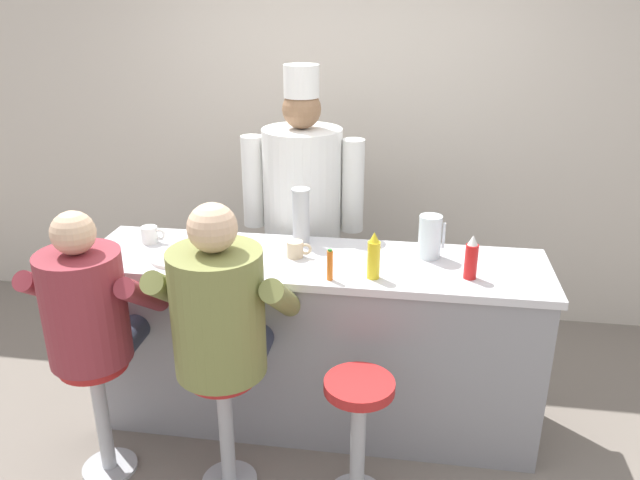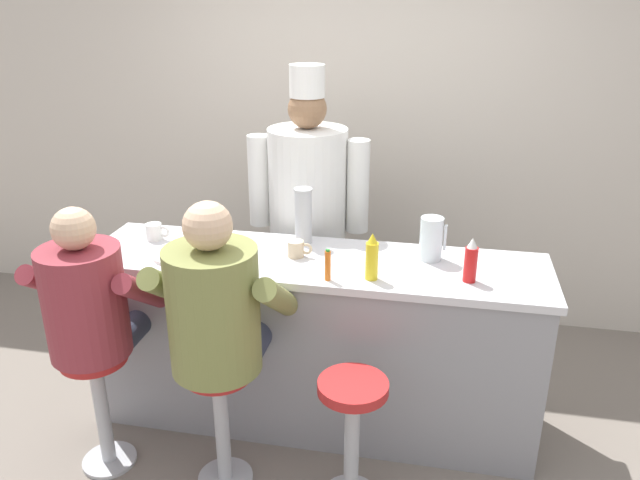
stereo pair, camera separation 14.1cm
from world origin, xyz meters
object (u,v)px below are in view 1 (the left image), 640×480
object	(u,v)px
breakfast_plate	(175,258)
mustard_bottle_yellow	(374,257)
ketchup_bottle_red	(471,258)
diner_seated_maroon	(90,313)
water_pitcher_clear	(430,237)
cook_in_whites_near	(303,209)
diner_seated_olive	(221,317)
empty_stool_round	(358,421)
cereal_bowl	(215,267)
coffee_mug_white	(150,235)
coffee_mug_tan	(296,249)
cup_stack_steel	(301,216)
hot_sauce_bottle_orange	(330,265)

from	to	relation	value
breakfast_plate	mustard_bottle_yellow	bearing A→B (deg)	-3.23
ketchup_bottle_red	diner_seated_maroon	bearing A→B (deg)	-165.81
water_pitcher_clear	cook_in_whites_near	xyz separation A→B (m)	(-0.75, 0.49, -0.06)
diner_seated_olive	empty_stool_round	distance (m)	0.79
diner_seated_olive	empty_stool_round	size ratio (longest dim) A/B	2.21
breakfast_plate	diner_seated_maroon	xyz separation A→B (m)	(-0.26, -0.43, -0.11)
water_pitcher_clear	cereal_bowl	xyz separation A→B (m)	(-1.05, -0.34, -0.09)
coffee_mug_white	water_pitcher_clear	bearing A→B (deg)	1.02
mustard_bottle_yellow	ketchup_bottle_red	bearing A→B (deg)	8.22
cereal_bowl	diner_seated_maroon	bearing A→B (deg)	-146.67
cereal_bowl	diner_seated_maroon	size ratio (longest dim) A/B	0.12
coffee_mug_tan	diner_seated_maroon	world-z (taller)	diner_seated_maroon
empty_stool_round	cook_in_whites_near	xyz separation A→B (m)	(-0.47, 1.20, 0.60)
ketchup_bottle_red	cup_stack_steel	xyz separation A→B (m)	(-0.89, 0.33, 0.05)
water_pitcher_clear	empty_stool_round	xyz separation A→B (m)	(-0.29, -0.70, -0.65)
breakfast_plate	diner_seated_olive	xyz separation A→B (m)	(0.37, -0.43, -0.08)
cereal_bowl	diner_seated_olive	xyz separation A→B (m)	(0.13, -0.33, -0.09)
hot_sauce_bottle_orange	coffee_mug_tan	world-z (taller)	hot_sauce_bottle_orange
cereal_bowl	cook_in_whites_near	size ratio (longest dim) A/B	0.09
breakfast_plate	cup_stack_steel	distance (m)	0.70
coffee_mug_white	cup_stack_steel	bearing A→B (deg)	8.74
breakfast_plate	cook_in_whites_near	world-z (taller)	cook_in_whites_near
hot_sauce_bottle_orange	cook_in_whites_near	world-z (taller)	cook_in_whites_near
diner_seated_maroon	breakfast_plate	bearing A→B (deg)	59.25
mustard_bottle_yellow	cup_stack_steel	size ratio (longest dim) A/B	0.76
breakfast_plate	diner_seated_olive	bearing A→B (deg)	-48.89
ketchup_bottle_red	mustard_bottle_yellow	distance (m)	0.47
breakfast_plate	coffee_mug_tan	size ratio (longest dim) A/B	1.86
water_pitcher_clear	cereal_bowl	world-z (taller)	water_pitcher_clear
cup_stack_steel	diner_seated_olive	size ratio (longest dim) A/B	0.21
breakfast_plate	empty_stool_round	xyz separation A→B (m)	(1.01, -0.46, -0.55)
cup_stack_steel	diner_seated_maroon	size ratio (longest dim) A/B	0.22
cereal_bowl	empty_stool_round	bearing A→B (deg)	-25.56
cereal_bowl	cook_in_whites_near	world-z (taller)	cook_in_whites_near
water_pitcher_clear	diner_seated_maroon	xyz separation A→B (m)	(-1.55, -0.67, -0.21)
breakfast_plate	coffee_mug_white	bearing A→B (deg)	135.74
cereal_bowl	diner_seated_maroon	distance (m)	0.61
ketchup_bottle_red	cereal_bowl	bearing A→B (deg)	-174.93
coffee_mug_tan	cup_stack_steel	xyz separation A→B (m)	(-0.01, 0.20, 0.11)
cup_stack_steel	empty_stool_round	distance (m)	1.13
breakfast_plate	ketchup_bottle_red	bearing A→B (deg)	0.33
hot_sauce_bottle_orange	cup_stack_steel	xyz separation A→B (m)	(-0.22, 0.45, 0.08)
coffee_mug_tan	mustard_bottle_yellow	bearing A→B (deg)	-24.81
hot_sauce_bottle_orange	diner_seated_maroon	world-z (taller)	diner_seated_maroon
hot_sauce_bottle_orange	water_pitcher_clear	xyz separation A→B (m)	(0.47, 0.35, 0.04)
empty_stool_round	cereal_bowl	bearing A→B (deg)	154.44
cereal_bowl	cook_in_whites_near	xyz separation A→B (m)	(0.29, 0.83, 0.03)
coffee_mug_tan	diner_seated_olive	bearing A→B (deg)	-112.84
water_pitcher_clear	cup_stack_steel	xyz separation A→B (m)	(-0.69, 0.10, 0.04)
mustard_bottle_yellow	empty_stool_round	bearing A→B (deg)	-92.89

